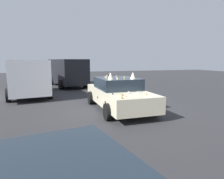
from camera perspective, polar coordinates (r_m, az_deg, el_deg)
name	(u,v)px	position (r m, az deg, el deg)	size (l,w,h in m)	color
ground_plane	(118,109)	(8.90, 1.85, -5.65)	(60.00, 60.00, 0.00)	#2D2D30
art_car_decorated	(118,94)	(8.79, 1.79, -1.16)	(4.61, 2.13, 1.67)	beige
parked_van_near_right	(67,71)	(16.97, -12.74, 5.11)	(5.48, 2.94, 2.24)	black
parked_van_behind_right	(27,76)	(13.07, -23.18, 3.57)	(5.30, 2.86, 2.16)	silver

